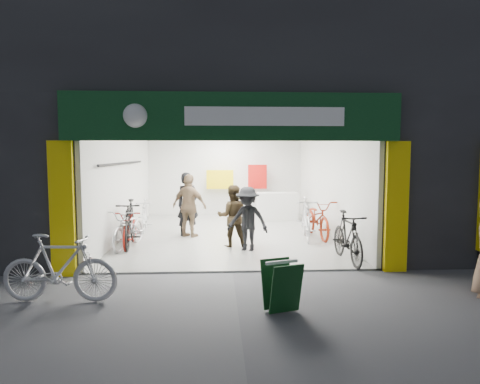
{
  "coord_description": "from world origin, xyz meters",
  "views": [
    {
      "loc": [
        -0.3,
        -8.29,
        2.35
      ],
      "look_at": [
        0.22,
        1.5,
        1.47
      ],
      "focal_mm": 32.0,
      "sensor_mm": 36.0,
      "label": 1
    }
  ],
  "objects": [
    {
      "name": "ground",
      "position": [
        0.0,
        0.0,
        0.0
      ],
      "size": [
        60.0,
        60.0,
        0.0
      ],
      "primitive_type": "plane",
      "color": "#56565B",
      "rests_on": "ground"
    },
    {
      "name": "building",
      "position": [
        0.91,
        4.99,
        4.31
      ],
      "size": [
        17.0,
        10.27,
        8.0
      ],
      "color": "#232326",
      "rests_on": "ground"
    },
    {
      "name": "bike_left_front",
      "position": [
        -2.5,
        2.36,
        0.5
      ],
      "size": [
        0.99,
        1.98,
        0.99
      ],
      "primitive_type": "imported",
      "rotation": [
        0.0,
        0.0,
        -0.18
      ],
      "color": "silver",
      "rests_on": "ground"
    },
    {
      "name": "bike_left_midfront",
      "position": [
        -2.5,
        2.47,
        0.6
      ],
      "size": [
        0.75,
        2.03,
        1.2
      ],
      "primitive_type": "imported",
      "rotation": [
        0.0,
        0.0,
        0.1
      ],
      "color": "black",
      "rests_on": "ground"
    },
    {
      "name": "bike_left_midback",
      "position": [
        -2.5,
        2.51,
        0.47
      ],
      "size": [
        0.71,
        1.83,
        0.95
      ],
      "primitive_type": "imported",
      "rotation": [
        0.0,
        0.0,
        0.04
      ],
      "color": "#9C170E",
      "rests_on": "ground"
    },
    {
      "name": "bike_left_back",
      "position": [
        -2.5,
        4.66,
        0.49
      ],
      "size": [
        0.6,
        1.66,
        0.98
      ],
      "primitive_type": "imported",
      "rotation": [
        0.0,
        0.0,
        0.09
      ],
      "color": "silver",
      "rests_on": "ground"
    },
    {
      "name": "bike_right_front",
      "position": [
        2.5,
        0.65,
        0.56
      ],
      "size": [
        0.57,
        1.87,
        1.12
      ],
      "primitive_type": "imported",
      "rotation": [
        0.0,
        0.0,
        0.03
      ],
      "color": "black",
      "rests_on": "ground"
    },
    {
      "name": "bike_right_mid",
      "position": [
        2.5,
        3.4,
        0.54
      ],
      "size": [
        0.84,
        2.11,
        1.09
      ],
      "primitive_type": "imported",
      "rotation": [
        0.0,
        0.0,
        0.06
      ],
      "color": "maroon",
      "rests_on": "ground"
    },
    {
      "name": "bike_right_back",
      "position": [
        2.11,
        3.13,
        0.58
      ],
      "size": [
        0.77,
        2.0,
        1.17
      ],
      "primitive_type": "imported",
      "rotation": [
        0.0,
        0.0,
        -0.12
      ],
      "color": "#B2B3B7",
      "rests_on": "ground"
    },
    {
      "name": "parked_bike",
      "position": [
        -2.8,
        -1.53,
        0.55
      ],
      "size": [
        1.86,
        0.64,
        1.1
      ],
      "primitive_type": "imported",
      "rotation": [
        0.0,
        0.0,
        1.5
      ],
      "color": "silver",
      "rests_on": "ground"
    },
    {
      "name": "customer_a",
      "position": [
        -1.13,
        3.76,
        0.91
      ],
      "size": [
        0.8,
        0.71,
        1.83
      ],
      "primitive_type": "imported",
      "rotation": [
        0.0,
        0.0,
        0.53
      ],
      "color": "black",
      "rests_on": "ground"
    },
    {
      "name": "customer_b",
      "position": [
        0.07,
        2.31,
        0.79
      ],
      "size": [
        0.77,
        0.6,
        1.58
      ],
      "primitive_type": "imported",
      "rotation": [
        0.0,
        0.0,
        3.15
      ],
      "color": "#332717",
      "rests_on": "ground"
    },
    {
      "name": "customer_c",
      "position": [
        0.42,
        1.78,
        0.79
      ],
      "size": [
        1.16,
        0.94,
        1.57
      ],
      "primitive_type": "imported",
      "rotation": [
        0.0,
        0.0,
        -0.42
      ],
      "color": "black",
      "rests_on": "ground"
    },
    {
      "name": "customer_d",
      "position": [
        -1.08,
        3.54,
        0.9
      ],
      "size": [
        1.13,
        0.88,
        1.8
      ],
      "primitive_type": "imported",
      "rotation": [
        0.0,
        0.0,
        2.66
      ],
      "color": "#83694C",
      "rests_on": "ground"
    },
    {
      "name": "sandwich_board",
      "position": [
        0.65,
        -2.15,
        0.41
      ],
      "size": [
        0.62,
        0.63,
        0.75
      ],
      "rotation": [
        0.0,
        0.0,
        0.32
      ],
      "color": "#0D3615",
      "rests_on": "ground"
    }
  ]
}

